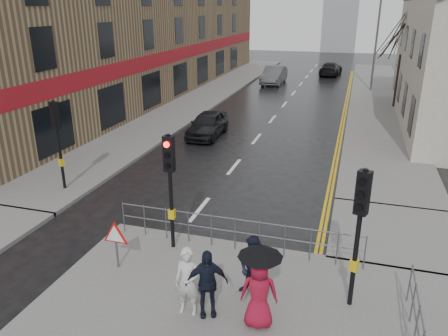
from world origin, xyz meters
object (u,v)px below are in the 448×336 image
Objects in this scene: pedestrian_b at (254,267)px; pedestrian_with_umbrella at (259,282)px; pedestrian_d at (207,283)px; car_mid at (274,75)px; car_parked at (208,124)px; pedestrian_a at (188,281)px.

pedestrian_b is 0.79× the size of pedestrian_with_umbrella.
pedestrian_with_umbrella is at bearing -25.27° from pedestrian_d.
pedestrian_d is at bearing -80.89° from car_mid.
pedestrian_with_umbrella is at bearing -67.97° from car_parked.
pedestrian_d reaches higher than car_mid.
car_mid is (-4.51, 31.85, -0.18)m from pedestrian_d.
pedestrian_with_umbrella is at bearing -78.81° from car_mid.
pedestrian_b is (1.27, 1.04, -0.03)m from pedestrian_a.
pedestrian_b is 31.35m from car_mid.
pedestrian_d is (-1.19, 0.02, -0.29)m from pedestrian_with_umbrella.
car_parked is (-4.78, 14.05, -0.29)m from pedestrian_d.
pedestrian_d is 0.35× the size of car_mid.
pedestrian_b is at bearing 24.39° from pedestrian_d.
pedestrian_a is 1.64m from pedestrian_b.
car_parked is at bearing 84.61° from pedestrian_d.
pedestrian_with_umbrella is at bearing -55.36° from pedestrian_b.
pedestrian_with_umbrella is 1.23× the size of pedestrian_d.
pedestrian_b is 0.40× the size of car_parked.
car_parked is (-5.98, 14.07, -0.58)m from pedestrian_with_umbrella.
pedestrian_b is 1.28m from pedestrian_d.
car_mid is (-5.36, 30.89, -0.15)m from pedestrian_b.
pedestrian_with_umbrella reaches higher than car_mid.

